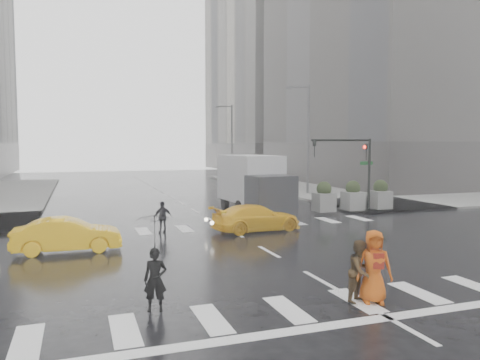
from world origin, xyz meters
name	(u,v)px	position (x,y,z in m)	size (l,w,h in m)	color
ground	(269,252)	(0.00, 0.00, 0.00)	(120.00, 120.00, 0.00)	black
sidewalk_ne	(397,191)	(19.50, 17.50, 0.07)	(35.00, 35.00, 0.15)	slate
building_ne	(418,8)	(29.00, 27.00, 19.21)	(26.05, 26.05, 42.00)	gray
building_ne_far	(299,73)	(29.00, 56.00, 16.27)	(26.05, 26.05, 36.00)	#A9A293
road_markings	(269,252)	(0.00, 0.00, 0.01)	(18.00, 48.00, 0.01)	silver
traffic_signal_pole	(355,160)	(9.01, 8.01, 3.22)	(4.45, 0.42, 4.50)	black
street_lamp_near	(307,135)	(10.87, 18.00, 4.95)	(2.15, 0.22, 9.00)	#59595B
street_lamp_far	(231,138)	(10.87, 38.00, 4.95)	(2.15, 0.22, 9.00)	#59595B
planter_west	(324,197)	(7.00, 8.20, 0.98)	(1.10, 1.10, 1.80)	slate
planter_mid	(353,196)	(9.00, 8.20, 0.98)	(1.10, 1.10, 1.80)	slate
planter_east	(380,195)	(11.00, 8.20, 0.98)	(1.10, 1.10, 1.80)	slate
pedestrian_black	(155,246)	(-5.15, -5.00, 1.64)	(1.19, 1.21, 2.43)	black
pedestrian_brown	(360,271)	(0.04, -6.08, 0.82)	(0.79, 0.62, 1.64)	#422F17
pedestrian_orange	(374,266)	(0.31, -6.27, 0.96)	(1.09, 0.91, 1.92)	#BF4D0D
pedestrian_far_a	(163,217)	(-3.19, 5.22, 0.75)	(0.87, 0.53, 1.49)	black
pedestrian_far_b	(290,202)	(4.70, 8.12, 0.83)	(1.07, 0.59, 1.65)	black
taxi_mid	(68,235)	(-7.33, 2.57, 0.66)	(1.40, 4.01, 1.32)	yellow
taxi_rear	(256,218)	(1.12, 4.24, 0.64)	(1.78, 3.87, 1.27)	yellow
box_truck	(255,183)	(3.00, 9.28, 1.86)	(2.47, 6.58, 3.49)	silver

